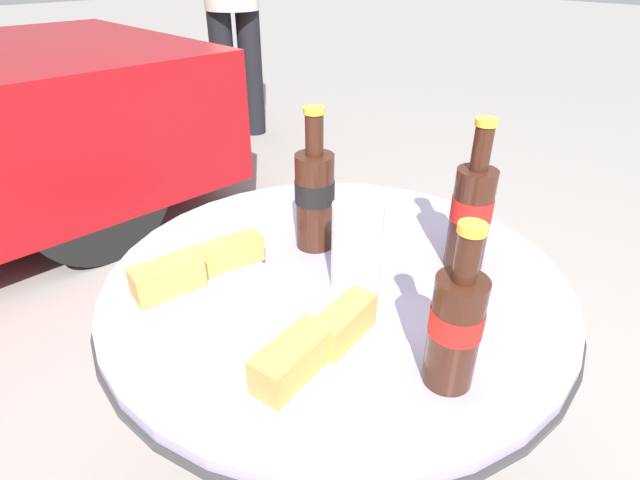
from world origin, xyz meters
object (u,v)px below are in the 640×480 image
(cola_bottle_center, at_px, (456,325))
(drinking_glass, at_px, (357,250))
(bistro_table, at_px, (335,338))
(cola_bottle_left, at_px, (315,195))
(cola_bottle_right, at_px, (471,213))
(lunch_plate_far, at_px, (198,275))
(lunch_plate_near, at_px, (319,352))

(cola_bottle_center, relative_size, drinking_glass, 1.54)
(bistro_table, xyz_separation_m, drinking_glass, (0.00, -0.04, 0.20))
(cola_bottle_left, distance_m, drinking_glass, 0.15)
(bistro_table, bearing_deg, cola_bottle_right, -37.03)
(cola_bottle_right, bearing_deg, cola_bottle_center, -152.20)
(cola_bottle_left, xyz_separation_m, cola_bottle_center, (-0.11, -0.35, -0.01))
(cola_bottle_right, bearing_deg, drinking_glass, 152.72)
(drinking_glass, distance_m, lunch_plate_far, 0.26)
(drinking_glass, bearing_deg, bistro_table, 93.17)
(cola_bottle_left, xyz_separation_m, lunch_plate_far, (-0.22, 0.04, -0.08))
(cola_bottle_right, height_order, cola_bottle_center, cola_bottle_right)
(drinking_glass, distance_m, lunch_plate_near, 0.19)
(bistro_table, distance_m, drinking_glass, 0.21)
(bistro_table, height_order, drinking_glass, drinking_glass)
(cola_bottle_center, relative_size, lunch_plate_far, 1.00)
(bistro_table, xyz_separation_m, cola_bottle_left, (0.04, 0.09, 0.24))
(drinking_glass, xyz_separation_m, lunch_plate_near, (-0.17, -0.09, -0.05))
(lunch_plate_far, bearing_deg, cola_bottle_center, -73.99)
(lunch_plate_near, relative_size, lunch_plate_far, 1.07)
(cola_bottle_right, relative_size, cola_bottle_center, 1.15)
(cola_bottle_right, distance_m, cola_bottle_center, 0.28)
(bistro_table, relative_size, cola_bottle_right, 3.02)
(drinking_glass, bearing_deg, lunch_plate_far, 136.58)
(bistro_table, relative_size, cola_bottle_center, 3.47)
(cola_bottle_center, bearing_deg, cola_bottle_left, 72.63)
(cola_bottle_center, bearing_deg, lunch_plate_near, 125.51)
(cola_bottle_center, bearing_deg, cola_bottle_right, 27.80)
(lunch_plate_near, height_order, lunch_plate_far, same)
(lunch_plate_near, bearing_deg, cola_bottle_left, 47.32)
(cola_bottle_left, xyz_separation_m, drinking_glass, (-0.04, -0.14, -0.03))
(cola_bottle_left, bearing_deg, bistro_table, -114.07)
(bistro_table, bearing_deg, lunch_plate_near, -141.82)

